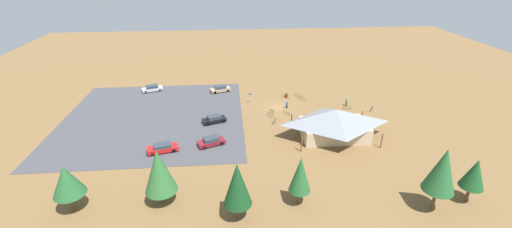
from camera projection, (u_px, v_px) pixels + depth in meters
ground at (278, 108)px, 68.77m from camera, size 160.00×160.00×0.00m
parking_lot_asphalt at (154, 117)px, 64.56m from camera, size 33.86×34.35×0.05m
bike_pavilion at (335, 122)px, 56.60m from camera, size 13.41×9.03×5.13m
trash_bin at (286, 95)px, 73.58m from camera, size 0.60×0.60×0.90m
lot_sign at (250, 96)px, 70.53m from camera, size 0.56×0.08×2.20m
pine_far_west at (475, 174)px, 41.01m from camera, size 2.86×2.86×6.13m
pine_far_east at (237, 184)px, 37.99m from camera, size 3.34×3.34×7.60m
pine_west at (159, 171)px, 40.60m from camera, size 3.99×3.99×7.55m
pine_center at (442, 170)px, 38.95m from camera, size 3.67×3.67×8.58m
pine_midwest at (67, 180)px, 39.44m from camera, size 3.76×3.76×6.31m
pine_east at (300, 175)px, 40.51m from camera, size 2.71×2.71×6.72m
bicycle_red_lone_east at (285, 97)px, 72.90m from camera, size 1.32×1.15×0.89m
bicycle_orange_edge_south at (302, 98)px, 72.21m from camera, size 1.10×1.39×0.86m
bicycle_yellow_front_row at (297, 96)px, 73.68m from camera, size 0.85×1.59×0.80m
bicycle_silver_mid_cluster at (270, 115)px, 64.57m from camera, size 1.06×1.33×0.87m
bicycle_blue_yard_right at (274, 122)px, 62.17m from camera, size 0.92×1.45×0.90m
bicycle_purple_by_bin at (372, 109)px, 67.32m from camera, size 1.08×1.48×0.84m
bicycle_green_back_row at (347, 108)px, 67.83m from camera, size 1.67×0.55×0.90m
bicycle_black_trailside at (272, 111)px, 66.23m from camera, size 0.84×1.47×0.78m
bicycle_teal_lone_west at (287, 113)px, 65.65m from camera, size 1.08×1.34×0.82m
car_red_inner_stall at (163, 148)px, 53.03m from camera, size 5.06×2.91×1.37m
car_maroon_far_end at (211, 141)px, 54.86m from camera, size 4.74×3.28×1.44m
car_silver_front_row at (152, 88)px, 76.57m from camera, size 4.89×3.26×1.43m
car_black_back_corner at (214, 119)px, 62.29m from camera, size 4.62×3.10×1.41m
car_tan_aisle_side at (220, 89)px, 76.22m from camera, size 4.77×2.98×1.45m
visitor_by_pavilion at (346, 102)px, 69.20m from camera, size 0.38×0.40×1.74m
visitor_at_bikes at (287, 104)px, 68.13m from camera, size 0.40×0.39×1.64m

